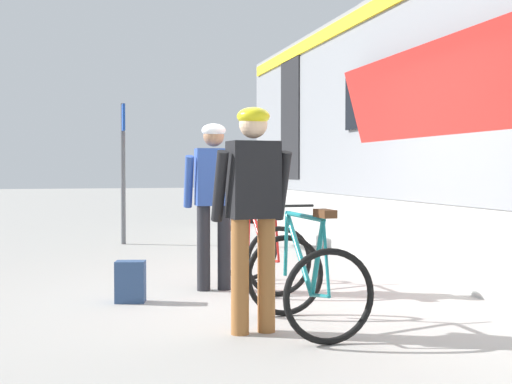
% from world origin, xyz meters
% --- Properties ---
extents(ground_plane, '(80.00, 80.00, 0.00)m').
position_xyz_m(ground_plane, '(0.00, 0.00, 0.00)').
color(ground_plane, '#A09E99').
extents(cyclist_near_in_blue, '(0.62, 0.32, 1.76)m').
position_xyz_m(cyclist_near_in_blue, '(-0.65, 0.59, 1.05)').
color(cyclist_near_in_blue, '#232328').
rests_on(cyclist_near_in_blue, ground).
extents(cyclist_far_in_dark, '(0.63, 0.35, 1.76)m').
position_xyz_m(cyclist_far_in_dark, '(-0.72, -1.35, 1.05)').
color(cyclist_far_in_dark, '#935B2D').
rests_on(cyclist_far_in_dark, ground).
extents(bicycle_near_red, '(0.78, 1.11, 0.99)m').
position_xyz_m(bicycle_near_red, '(-0.12, 0.57, 0.40)').
color(bicycle_near_red, black).
rests_on(bicycle_near_red, ground).
extents(bicycle_far_teal, '(0.73, 1.09, 0.99)m').
position_xyz_m(bicycle_far_teal, '(-0.28, -1.33, 0.40)').
color(bicycle_far_teal, black).
rests_on(bicycle_far_teal, ground).
extents(backpack_on_platform, '(0.31, 0.24, 0.40)m').
position_xyz_m(backpack_on_platform, '(-1.56, 0.13, 0.20)').
color(backpack_on_platform, navy).
rests_on(backpack_on_platform, ground).
extents(platform_sign_post, '(0.08, 0.70, 2.40)m').
position_xyz_m(platform_sign_post, '(-1.31, 5.32, 1.62)').
color(platform_sign_post, '#595B60').
rests_on(platform_sign_post, ground).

